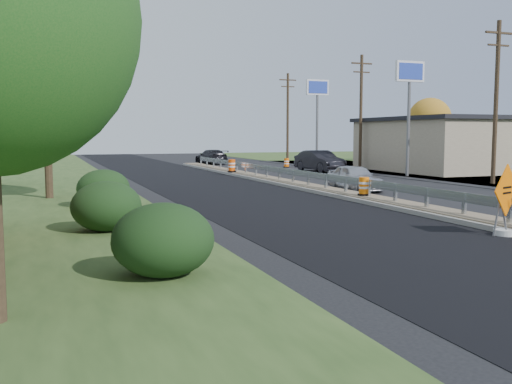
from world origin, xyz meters
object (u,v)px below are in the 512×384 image
object	(u,v)px
car_dark_far	(211,157)
barrel_median_mid	(364,187)
car_dark_mid	(320,161)
car_silver	(355,178)
barrel_shoulder_far	(286,163)
barrel_median_far	(232,166)
barrel_shoulder_mid	(336,167)
caution_sign	(505,218)

from	to	relation	value
car_dark_far	barrel_median_mid	bearing A→B (deg)	81.10
barrel_median_mid	car_dark_mid	world-z (taller)	car_dark_mid
car_silver	car_dark_far	distance (m)	28.76
barrel_shoulder_far	car_silver	size ratio (longest dim) A/B	0.21
barrel_median_far	barrel_shoulder_far	world-z (taller)	barrel_median_far
barrel_shoulder_far	car_silver	distance (m)	21.21
barrel_shoulder_far	barrel_median_far	bearing A→B (deg)	-135.21
barrel_shoulder_mid	car_dark_mid	bearing A→B (deg)	134.84
car_silver	car_dark_mid	size ratio (longest dim) A/B	0.78
barrel_median_mid	car_dark_far	xyz separation A→B (m)	(2.50, 32.84, 0.10)
car_silver	car_dark_far	bearing A→B (deg)	90.16
barrel_shoulder_mid	caution_sign	bearing A→B (deg)	-108.54
caution_sign	barrel_median_mid	xyz separation A→B (m)	(0.84, 9.05, 0.09)
car_dark_mid	car_dark_far	distance (m)	15.32
car_silver	car_dark_far	size ratio (longest dim) A/B	0.80
car_dark_mid	caution_sign	bearing A→B (deg)	-111.54
caution_sign	car_dark_mid	xyz separation A→B (m)	(7.90, 27.26, 0.31)
caution_sign	barrel_median_far	size ratio (longest dim) A/B	2.30
barrel_shoulder_mid	car_dark_far	size ratio (longest dim) A/B	0.18
barrel_shoulder_mid	car_dark_mid	world-z (taller)	car_dark_mid
barrel_shoulder_far	car_silver	world-z (taller)	car_silver
car_silver	barrel_median_far	bearing A→B (deg)	101.78
barrel_shoulder_far	car_dark_far	size ratio (longest dim) A/B	0.17
barrel_median_far	car_dark_mid	bearing A→B (deg)	7.88
caution_sign	car_dark_mid	world-z (taller)	caution_sign
barrel_median_mid	car_dark_mid	bearing A→B (deg)	68.81
barrel_median_mid	barrel_median_far	distance (m)	17.17
barrel_median_far	barrel_shoulder_mid	bearing A→B (deg)	0.74
barrel_median_mid	barrel_shoulder_mid	world-z (taller)	barrel_median_mid
barrel_shoulder_mid	barrel_median_far	bearing A→B (deg)	-179.26
barrel_median_mid	barrel_shoulder_far	world-z (taller)	barrel_median_mid
caution_sign	car_dark_mid	size ratio (longest dim) A/B	0.41
barrel_median_far	caution_sign	bearing A→B (deg)	-90.76
caution_sign	barrel_shoulder_mid	distance (m)	27.77
barrel_shoulder_mid	car_dark_mid	size ratio (longest dim) A/B	0.17
barrel_shoulder_far	car_dark_far	world-z (taller)	car_dark_far
barrel_median_far	car_silver	distance (m)	13.30
car_dark_far	car_silver	bearing A→B (deg)	84.32
barrel_shoulder_mid	car_silver	bearing A→B (deg)	-114.69
caution_sign	car_dark_mid	bearing A→B (deg)	51.57
car_silver	barrel_median_mid	bearing A→B (deg)	-113.94
caution_sign	barrel_shoulder_mid	bearing A→B (deg)	49.18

